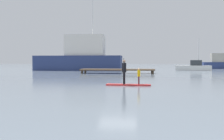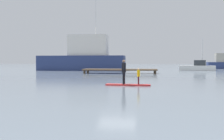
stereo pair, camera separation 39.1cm
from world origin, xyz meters
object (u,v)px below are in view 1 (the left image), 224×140
paddler_child_solo (139,75)px  fishing_boat_green_midground (194,67)px  fishing_boat_white_large (81,57)px  paddleboard_near (128,85)px  paddler_adult (124,70)px

paddler_child_solo → fishing_boat_green_midground: size_ratio=0.18×
fishing_boat_white_large → paddleboard_near: bearing=-69.8°
paddler_adult → fishing_boat_green_midground: 31.15m
paddler_adult → fishing_boat_green_midground: fishing_boat_green_midground is taller
paddler_adult → paddler_child_solo: size_ratio=1.60×
paddler_adult → fishing_boat_green_midground: (10.77, 29.22, -0.44)m
paddleboard_near → fishing_boat_white_large: bearing=110.2°
fishing_boat_white_large → fishing_boat_green_midground: 20.50m
paddler_adult → paddler_child_solo: paddler_adult is taller
fishing_boat_white_large → fishing_boat_green_midground: size_ratio=2.44×
paddleboard_near → fishing_boat_white_large: 28.43m
paddler_adult → paddler_child_solo: (1.02, -0.04, -0.34)m
fishing_boat_white_large → fishing_boat_green_midground: (20.26, 2.63, -1.72)m
paddler_adult → fishing_boat_white_large: bearing=109.6°
fishing_boat_white_large → paddler_child_solo: bearing=-68.5°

